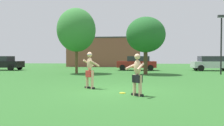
# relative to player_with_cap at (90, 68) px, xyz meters

# --- Properties ---
(ground_plane) EXTENTS (80.00, 80.00, 0.00)m
(ground_plane) POSITION_rel_player_with_cap_xyz_m (1.21, -0.64, -0.95)
(ground_plane) COLOR #2D6628
(player_with_cap) EXTENTS (0.79, 0.72, 1.73)m
(player_with_cap) POSITION_rel_player_with_cap_xyz_m (0.00, 0.00, 0.00)
(player_with_cap) COLOR black
(player_with_cap) RESTS_ON ground_plane
(player_in_black) EXTENTS (0.74, 0.73, 1.61)m
(player_in_black) POSITION_rel_player_with_cap_xyz_m (2.18, -1.71, -0.11)
(player_in_black) COLOR black
(player_in_black) RESTS_ON ground_plane
(frisbee) EXTENTS (0.25, 0.25, 0.03)m
(frisbee) POSITION_rel_player_with_cap_xyz_m (1.59, -1.15, -0.93)
(frisbee) COLOR yellow
(frisbee) RESTS_ON ground_plane
(car_silver_near_post) EXTENTS (4.32, 2.07, 1.58)m
(car_silver_near_post) POSITION_rel_player_with_cap_xyz_m (10.45, 14.59, -0.12)
(car_silver_near_post) COLOR silver
(car_silver_near_post) RESTS_ON ground_plane
(car_black_mid_lot) EXTENTS (4.33, 2.08, 1.58)m
(car_black_mid_lot) POSITION_rel_player_with_cap_xyz_m (-12.84, 13.31, -0.12)
(car_black_mid_lot) COLOR black
(car_black_mid_lot) RESTS_ON ground_plane
(car_red_far_end) EXTENTS (4.39, 2.22, 1.58)m
(car_red_far_end) POSITION_rel_player_with_cap_xyz_m (2.37, 14.56, -0.12)
(car_red_far_end) COLOR maroon
(car_red_far_end) RESTS_ON ground_plane
(lamp_post) EXTENTS (0.60, 0.24, 5.01)m
(lamp_post) POSITION_rel_player_with_cap_xyz_m (9.34, 9.26, 2.18)
(lamp_post) COLOR black
(lamp_post) RESTS_ON ground_plane
(outbuilding_behind_lot) EXTENTS (11.58, 4.46, 4.52)m
(outbuilding_behind_lot) POSITION_rel_player_with_cap_xyz_m (-2.70, 24.37, 1.32)
(outbuilding_behind_lot) COLOR brown
(outbuilding_behind_lot) RESTS_ON ground_plane
(tree_left_field) EXTENTS (3.35, 3.35, 4.91)m
(tree_left_field) POSITION_rel_player_with_cap_xyz_m (3.02, 8.92, 2.43)
(tree_left_field) COLOR #4C3823
(tree_left_field) RESTS_ON ground_plane
(tree_behind_players) EXTENTS (3.45, 3.45, 5.85)m
(tree_behind_players) POSITION_rel_player_with_cap_xyz_m (-3.11, 9.16, 2.95)
(tree_behind_players) COLOR brown
(tree_behind_players) RESTS_ON ground_plane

